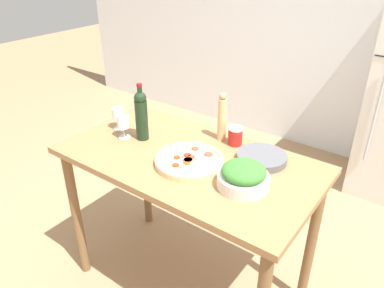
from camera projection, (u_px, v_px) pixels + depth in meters
name	position (u px, v px, depth m)	size (l,w,h in m)	color
ground_plane	(189.00, 283.00, 2.38)	(14.00, 14.00, 0.00)	#9E7A56
wall_back	(338.00, 19.00, 3.34)	(6.40, 0.06, 2.60)	silver
prep_counter	(188.00, 178.00, 2.00)	(1.35, 0.74, 0.93)	olive
wine_bottle	(141.00, 114.00, 2.04)	(0.07, 0.07, 0.33)	black
wine_glass_near	(123.00, 123.00, 2.09)	(0.07, 0.07, 0.13)	silver
wine_glass_far	(118.00, 115.00, 2.18)	(0.07, 0.07, 0.13)	silver
pepper_mill	(222.00, 117.00, 2.04)	(0.05, 0.05, 0.28)	tan
salad_bowl	(243.00, 176.00, 1.67)	(0.24, 0.24, 0.12)	silver
homemade_pizza	(189.00, 160.00, 1.87)	(0.35, 0.35, 0.04)	#DBC189
salt_canister	(235.00, 136.00, 2.03)	(0.08, 0.08, 0.10)	#B2231E
cast_iron_skillet	(261.00, 158.00, 1.89)	(0.25, 0.40, 0.04)	#56565B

